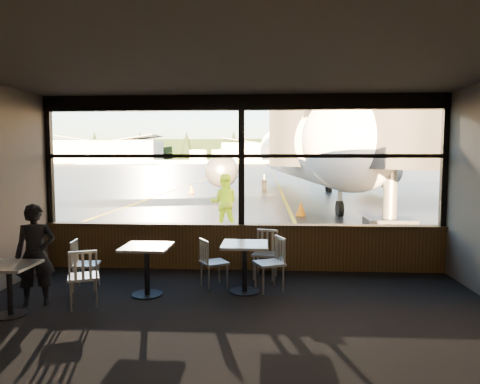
# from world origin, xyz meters

# --- Properties ---
(ground_plane) EXTENTS (520.00, 520.00, 0.00)m
(ground_plane) POSITION_xyz_m (0.00, 120.00, 0.00)
(ground_plane) COLOR black
(ground_plane) RESTS_ON ground
(carpet_floor) EXTENTS (8.00, 6.00, 0.01)m
(carpet_floor) POSITION_xyz_m (0.00, -3.00, 0.01)
(carpet_floor) COLOR black
(carpet_floor) RESTS_ON ground
(ceiling) EXTENTS (8.00, 6.00, 0.04)m
(ceiling) POSITION_xyz_m (0.00, -3.00, 3.50)
(ceiling) COLOR #38332D
(ceiling) RESTS_ON ground
(wall_back) EXTENTS (8.00, 0.04, 3.50)m
(wall_back) POSITION_xyz_m (0.00, -6.00, 1.75)
(wall_back) COLOR #534B42
(wall_back) RESTS_ON ground
(window_sill) EXTENTS (8.00, 0.28, 0.90)m
(window_sill) POSITION_xyz_m (0.00, 0.00, 0.45)
(window_sill) COLOR #4A3016
(window_sill) RESTS_ON ground
(window_header) EXTENTS (8.00, 0.18, 0.30)m
(window_header) POSITION_xyz_m (0.00, 0.00, 3.35)
(window_header) COLOR black
(window_header) RESTS_ON ground
(mullion_left) EXTENTS (0.12, 0.12, 2.60)m
(mullion_left) POSITION_xyz_m (-3.95, 0.00, 2.20)
(mullion_left) COLOR black
(mullion_left) RESTS_ON ground
(mullion_centre) EXTENTS (0.12, 0.12, 2.60)m
(mullion_centre) POSITION_xyz_m (0.00, 0.00, 2.20)
(mullion_centre) COLOR black
(mullion_centre) RESTS_ON ground
(mullion_right) EXTENTS (0.12, 0.12, 2.60)m
(mullion_right) POSITION_xyz_m (3.95, 0.00, 2.20)
(mullion_right) COLOR black
(mullion_right) RESTS_ON ground
(window_transom) EXTENTS (8.00, 0.10, 0.08)m
(window_transom) POSITION_xyz_m (0.00, 0.00, 2.30)
(window_transom) COLOR black
(window_transom) RESTS_ON ground
(airliner) EXTENTS (30.97, 36.33, 10.55)m
(airliner) POSITION_xyz_m (2.63, 19.80, 5.27)
(airliner) COLOR white
(airliner) RESTS_ON ground_plane
(jet_bridge) EXTENTS (9.00, 11.00, 4.80)m
(jet_bridge) POSITION_xyz_m (3.60, 5.50, 2.40)
(jet_bridge) COLOR #2F2F32
(jet_bridge) RESTS_ON ground_plane
(cafe_table_near) EXTENTS (0.76, 0.76, 0.84)m
(cafe_table_near) POSITION_xyz_m (0.14, -1.50, 0.42)
(cafe_table_near) COLOR #9D9890
(cafe_table_near) RESTS_ON carpet_floor
(cafe_table_mid) EXTENTS (0.76, 0.76, 0.83)m
(cafe_table_mid) POSITION_xyz_m (-1.45, -1.76, 0.42)
(cafe_table_mid) COLOR gray
(cafe_table_mid) RESTS_ON carpet_floor
(cafe_table_left) EXTENTS (0.69, 0.69, 0.75)m
(cafe_table_left) POSITION_xyz_m (-3.15, -2.79, 0.38)
(cafe_table_left) COLOR gray
(cafe_table_left) RESTS_ON carpet_floor
(chair_near_e) EXTENTS (0.67, 0.67, 0.93)m
(chair_near_e) POSITION_xyz_m (0.55, -1.39, 0.47)
(chair_near_e) COLOR beige
(chair_near_e) RESTS_ON carpet_floor
(chair_near_w) EXTENTS (0.65, 0.65, 0.87)m
(chair_near_w) POSITION_xyz_m (-0.40, -1.27, 0.44)
(chair_near_w) COLOR #B8B3A6
(chair_near_w) RESTS_ON carpet_floor
(chair_near_n) EXTENTS (0.59, 0.59, 0.91)m
(chair_near_n) POSITION_xyz_m (0.48, -0.64, 0.46)
(chair_near_n) COLOR beige
(chair_near_n) RESTS_ON carpet_floor
(chair_mid_s) EXTENTS (0.66, 0.66, 0.91)m
(chair_mid_s) POSITION_xyz_m (-2.26, -2.35, 0.46)
(chair_mid_s) COLOR #BBB5A9
(chair_mid_s) RESTS_ON carpet_floor
(chair_mid_w) EXTENTS (0.54, 0.54, 0.87)m
(chair_mid_w) POSITION_xyz_m (-2.58, -1.53, 0.44)
(chair_mid_w) COLOR beige
(chair_mid_w) RESTS_ON carpet_floor
(passenger) EXTENTS (0.67, 0.57, 1.57)m
(passenger) POSITION_xyz_m (-3.02, -2.31, 0.78)
(passenger) COLOR black
(passenger) RESTS_ON carpet_floor
(ground_crew) EXTENTS (0.88, 0.69, 1.78)m
(ground_crew) POSITION_xyz_m (-0.80, 4.56, 0.89)
(ground_crew) COLOR #BFF219
(ground_crew) RESTS_ON ground_plane
(cone_nose) EXTENTS (0.41, 0.41, 0.57)m
(cone_nose) POSITION_xyz_m (1.86, 8.23, 0.29)
(cone_nose) COLOR #FF4208
(cone_nose) RESTS_ON ground_plane
(cone_wing) EXTENTS (0.40, 0.40, 0.56)m
(cone_wing) POSITION_xyz_m (-4.35, 18.82, 0.28)
(cone_wing) COLOR #ED4E07
(cone_wing) RESTS_ON ground_plane
(hangar_left) EXTENTS (45.00, 18.00, 11.00)m
(hangar_left) POSITION_xyz_m (-70.00, 180.00, 5.50)
(hangar_left) COLOR silver
(hangar_left) RESTS_ON ground_plane
(hangar_mid) EXTENTS (38.00, 15.00, 10.00)m
(hangar_mid) POSITION_xyz_m (0.00, 185.00, 5.00)
(hangar_mid) COLOR silver
(hangar_mid) RESTS_ON ground_plane
(hangar_right) EXTENTS (50.00, 20.00, 12.00)m
(hangar_right) POSITION_xyz_m (60.00, 178.00, 6.00)
(hangar_right) COLOR silver
(hangar_right) RESTS_ON ground_plane
(fuel_tank_a) EXTENTS (8.00, 8.00, 6.00)m
(fuel_tank_a) POSITION_xyz_m (-30.00, 182.00, 3.00)
(fuel_tank_a) COLOR silver
(fuel_tank_a) RESTS_ON ground_plane
(fuel_tank_b) EXTENTS (8.00, 8.00, 6.00)m
(fuel_tank_b) POSITION_xyz_m (-20.00, 182.00, 3.00)
(fuel_tank_b) COLOR silver
(fuel_tank_b) RESTS_ON ground_plane
(fuel_tank_c) EXTENTS (8.00, 8.00, 6.00)m
(fuel_tank_c) POSITION_xyz_m (-10.00, 182.00, 3.00)
(fuel_tank_c) COLOR silver
(fuel_tank_c) RESTS_ON ground_plane
(treeline) EXTENTS (360.00, 3.00, 12.00)m
(treeline) POSITION_xyz_m (0.00, 210.00, 6.00)
(treeline) COLOR black
(treeline) RESTS_ON ground_plane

